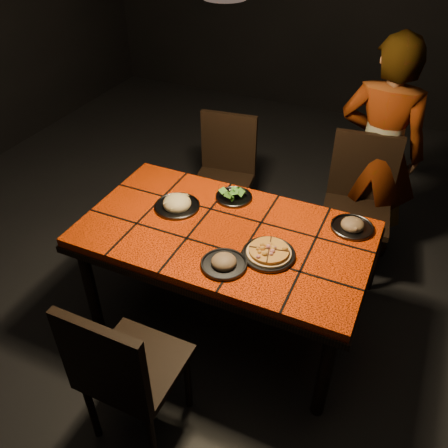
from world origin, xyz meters
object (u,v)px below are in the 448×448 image
at_px(chair_far_right, 359,197).
at_px(plate_pasta, 177,204).
at_px(chair_near, 123,369).
at_px(chair_far_left, 225,169).
at_px(dining_table, 225,241).
at_px(plate_pizza, 269,253).
at_px(diner, 379,153).

bearing_deg(chair_far_right, plate_pasta, -145.14).
bearing_deg(chair_near, chair_far_left, -79.80).
bearing_deg(dining_table, chair_near, -96.80).
bearing_deg(plate_pasta, chair_far_right, 42.47).
distance_m(chair_far_right, plate_pizza, 1.09).
height_order(diner, plate_pasta, diner).
bearing_deg(plate_pizza, dining_table, 161.49).
distance_m(dining_table, chair_far_left, 1.03).
xyz_separation_m(chair_near, chair_far_left, (-0.31, 1.82, -0.01)).
relative_size(dining_table, chair_far_right, 1.65).
bearing_deg(chair_far_left, plate_pizza, -62.71).
relative_size(dining_table, plate_pizza, 5.75).
relative_size(chair_near, chair_far_right, 0.97).
bearing_deg(chair_far_left, diner, 3.97).
bearing_deg(chair_far_right, chair_near, -118.28).
bearing_deg(plate_pasta, chair_near, -76.06).
xyz_separation_m(chair_near, diner, (0.74, 2.03, 0.26)).
height_order(chair_near, plate_pizza, chair_near).
distance_m(chair_near, plate_pasta, 1.03).
bearing_deg(diner, plate_pizza, 77.21).
height_order(chair_near, chair_far_left, chair_near).
distance_m(dining_table, diner, 1.31).
height_order(chair_far_left, plate_pasta, chair_far_left).
bearing_deg(dining_table, chair_far_left, 114.37).
height_order(plate_pizza, plate_pasta, plate_pasta).
height_order(dining_table, plate_pizza, plate_pizza).
relative_size(dining_table, chair_far_left, 1.73).
height_order(dining_table, chair_near, chair_near).
relative_size(chair_near, diner, 0.59).
bearing_deg(plate_pizza, chair_far_right, 74.53).
distance_m(chair_far_left, chair_far_right, 1.00).
bearing_deg(diner, chair_near, 72.43).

